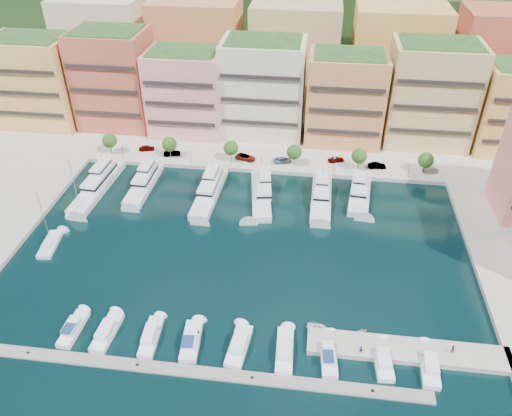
% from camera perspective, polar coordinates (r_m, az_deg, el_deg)
% --- Properties ---
extents(ground, '(400.00, 400.00, 0.00)m').
position_cam_1_polar(ground, '(101.04, -1.54, -4.78)').
color(ground, black).
rests_on(ground, ground).
extents(north_quay, '(220.00, 64.00, 2.00)m').
position_cam_1_polar(north_quay, '(153.44, 2.00, 10.11)').
color(north_quay, '#9E998E').
rests_on(north_quay, ground).
extents(hillside, '(240.00, 40.00, 58.00)m').
position_cam_1_polar(hillside, '(197.86, 3.44, 15.92)').
color(hillside, '#1B3315').
rests_on(hillside, ground).
extents(south_pontoon, '(72.00, 2.20, 0.35)m').
position_cam_1_polar(south_pontoon, '(81.25, -7.09, -18.14)').
color(south_pontoon, gray).
rests_on(south_pontoon, ground).
extents(finger_pier, '(32.00, 5.00, 2.00)m').
position_cam_1_polar(finger_pier, '(86.41, 16.92, -15.55)').
color(finger_pier, '#9E998E').
rests_on(finger_pier, ground).
extents(apartment_0, '(22.00, 16.50, 24.80)m').
position_cam_1_polar(apartment_0, '(157.60, -23.72, 13.15)').
color(apartment_0, '#E8B355').
rests_on(apartment_0, north_quay).
extents(apartment_1, '(20.00, 16.50, 26.80)m').
position_cam_1_polar(apartment_1, '(149.24, -15.90, 14.03)').
color(apartment_1, '#BC603E').
rests_on(apartment_1, north_quay).
extents(apartment_2, '(20.00, 15.50, 22.80)m').
position_cam_1_polar(apartment_2, '(141.52, -7.96, 13.01)').
color(apartment_2, '#F19D86').
rests_on(apartment_2, north_quay).
extents(apartment_3, '(22.00, 16.50, 25.80)m').
position_cam_1_polar(apartment_3, '(139.03, 0.85, 13.59)').
color(apartment_3, beige).
rests_on(apartment_3, north_quay).
extents(apartment_4, '(20.00, 15.50, 23.80)m').
position_cam_1_polar(apartment_4, '(136.97, 10.14, 12.26)').
color(apartment_4, '#DB7A52').
rests_on(apartment_4, north_quay).
extents(apartment_5, '(22.00, 16.50, 26.80)m').
position_cam_1_polar(apartment_5, '(141.16, 19.31, 12.20)').
color(apartment_5, '#D1B86E').
rests_on(apartment_5, north_quay).
extents(backblock_0, '(26.00, 18.00, 30.00)m').
position_cam_1_polar(backblock_0, '(172.08, -16.88, 17.21)').
color(backblock_0, beige).
rests_on(backblock_0, north_quay).
extents(backblock_1, '(26.00, 18.00, 30.00)m').
position_cam_1_polar(backblock_1, '(162.65, -6.66, 17.42)').
color(backblock_1, '#DB7A52').
rests_on(backblock_1, north_quay).
extents(backblock_2, '(26.00, 18.00, 30.00)m').
position_cam_1_polar(backblock_2, '(158.42, 4.45, 17.06)').
color(backblock_2, '#D1B86E').
rests_on(backblock_2, north_quay).
extents(backblock_3, '(26.00, 18.00, 30.00)m').
position_cam_1_polar(backblock_3, '(159.81, 15.69, 16.08)').
color(backblock_3, '#E8B355').
rests_on(backblock_3, north_quay).
extents(backblock_4, '(26.00, 18.00, 30.00)m').
position_cam_1_polar(backblock_4, '(166.68, 26.22, 14.62)').
color(backblock_4, '#BC603E').
rests_on(backblock_4, north_quay).
extents(tree_0, '(3.80, 3.80, 5.65)m').
position_cam_1_polar(tree_0, '(135.94, -16.40, 7.40)').
color(tree_0, '#473323').
rests_on(tree_0, north_quay).
extents(tree_1, '(3.80, 3.80, 5.65)m').
position_cam_1_polar(tree_1, '(130.58, -9.87, 7.19)').
color(tree_1, '#473323').
rests_on(tree_1, north_quay).
extents(tree_2, '(3.80, 3.80, 5.65)m').
position_cam_1_polar(tree_2, '(127.02, -2.88, 6.85)').
color(tree_2, '#473323').
rests_on(tree_2, north_quay).
extents(tree_3, '(3.80, 3.80, 5.65)m').
position_cam_1_polar(tree_3, '(125.42, 4.39, 6.40)').
color(tree_3, '#473323').
rests_on(tree_3, north_quay).
extents(tree_4, '(3.80, 3.80, 5.65)m').
position_cam_1_polar(tree_4, '(125.85, 11.71, 5.83)').
color(tree_4, '#473323').
rests_on(tree_4, north_quay).
extents(tree_5, '(3.80, 3.80, 5.65)m').
position_cam_1_polar(tree_5, '(128.29, 18.85, 5.19)').
color(tree_5, '#473323').
rests_on(tree_5, north_quay).
extents(lamppost_0, '(0.30, 0.30, 4.20)m').
position_cam_1_polar(lamppost_0, '(132.98, -15.09, 6.54)').
color(lamppost_0, black).
rests_on(lamppost_0, north_quay).
extents(lamppost_1, '(0.30, 0.30, 4.20)m').
position_cam_1_polar(lamppost_1, '(127.50, -7.50, 6.23)').
color(lamppost_1, black).
rests_on(lamppost_1, north_quay).
extents(lamppost_2, '(0.30, 0.30, 4.20)m').
position_cam_1_polar(lamppost_2, '(124.41, 0.61, 5.77)').
color(lamppost_2, black).
rests_on(lamppost_2, north_quay).
extents(lamppost_3, '(0.30, 0.30, 4.20)m').
position_cam_1_polar(lamppost_3, '(123.88, 8.93, 5.17)').
color(lamppost_3, black).
rests_on(lamppost_3, north_quay).
extents(lamppost_4, '(0.30, 0.30, 4.20)m').
position_cam_1_polar(lamppost_4, '(125.96, 17.14, 4.48)').
color(lamppost_4, black).
rests_on(lamppost_4, north_quay).
extents(yacht_0, '(5.71, 23.20, 7.30)m').
position_cam_1_polar(yacht_0, '(124.83, -17.53, 2.70)').
color(yacht_0, silver).
rests_on(yacht_0, ground).
extents(yacht_1, '(4.60, 18.30, 7.30)m').
position_cam_1_polar(yacht_1, '(122.69, -12.62, 2.90)').
color(yacht_1, silver).
rests_on(yacht_1, ground).
extents(yacht_2, '(5.23, 21.25, 7.30)m').
position_cam_1_polar(yacht_2, '(117.36, -5.29, 2.14)').
color(yacht_2, silver).
rests_on(yacht_2, ground).
extents(yacht_3, '(7.06, 20.22, 7.30)m').
position_cam_1_polar(yacht_3, '(116.05, 0.61, 1.89)').
color(yacht_3, silver).
rests_on(yacht_3, ground).
extents(yacht_4, '(4.64, 18.83, 7.30)m').
position_cam_1_polar(yacht_4, '(115.95, 7.48, 1.46)').
color(yacht_4, silver).
rests_on(yacht_4, ground).
extents(yacht_5, '(6.02, 15.58, 7.30)m').
position_cam_1_polar(yacht_5, '(117.84, 11.77, 1.63)').
color(yacht_5, silver).
rests_on(yacht_5, ground).
extents(cruiser_1, '(2.63, 7.91, 2.66)m').
position_cam_1_polar(cruiser_1, '(90.66, -20.17, -12.84)').
color(cruiser_1, white).
rests_on(cruiser_1, ground).
extents(cruiser_2, '(3.10, 8.47, 2.55)m').
position_cam_1_polar(cruiser_2, '(88.43, -16.68, -13.46)').
color(cruiser_2, white).
rests_on(cruiser_2, ground).
extents(cruiser_3, '(2.87, 8.40, 2.55)m').
position_cam_1_polar(cruiser_3, '(86.03, -11.93, -14.22)').
color(cruiser_3, white).
rests_on(cruiser_3, ground).
extents(cruiser_4, '(3.41, 8.34, 2.66)m').
position_cam_1_polar(cruiser_4, '(84.36, -7.43, -14.85)').
color(cruiser_4, white).
rests_on(cruiser_4, ground).
extents(cruiser_5, '(3.59, 8.59, 2.55)m').
position_cam_1_polar(cruiser_5, '(83.12, -1.97, -15.50)').
color(cruiser_5, white).
rests_on(cruiser_5, ground).
extents(cruiser_6, '(3.01, 9.12, 2.55)m').
position_cam_1_polar(cruiser_6, '(82.60, 3.29, -16.00)').
color(cruiser_6, white).
rests_on(cruiser_6, ground).
extents(cruiser_7, '(3.09, 8.62, 2.66)m').
position_cam_1_polar(cruiser_7, '(82.69, 8.27, -16.34)').
color(cruiser_7, white).
rests_on(cruiser_7, ground).
extents(cruiser_8, '(3.16, 7.61, 2.55)m').
position_cam_1_polar(cruiser_8, '(83.64, 14.30, -16.59)').
color(cruiser_8, white).
rests_on(cruiser_8, ground).
extents(cruiser_9, '(3.00, 8.28, 2.55)m').
position_cam_1_polar(cruiser_9, '(85.04, 19.20, -16.68)').
color(cruiser_9, white).
rests_on(cruiser_9, ground).
extents(sailboat_2, '(3.66, 7.82, 13.20)m').
position_cam_1_polar(sailboat_2, '(118.35, -19.50, -0.17)').
color(sailboat_2, silver).
rests_on(sailboat_2, ground).
extents(sailboat_1, '(3.90, 8.83, 13.20)m').
position_cam_1_polar(sailboat_1, '(110.00, -22.45, -3.90)').
color(sailboat_1, silver).
rests_on(sailboat_1, ground).
extents(tender_1, '(2.04, 1.89, 0.89)m').
position_cam_1_polar(tender_1, '(87.07, 12.03, -13.57)').
color(tender_1, beige).
rests_on(tender_1, ground).
extents(tender_0, '(4.35, 3.43, 0.82)m').
position_cam_1_polar(tender_0, '(86.37, 7.15, -13.44)').
color(tender_0, white).
rests_on(tender_0, ground).
extents(car_0, '(4.44, 2.80, 1.41)m').
position_cam_1_polar(car_0, '(136.51, -12.39, 6.72)').
color(car_0, gray).
rests_on(car_0, north_quay).
extents(car_1, '(4.65, 2.74, 1.45)m').
position_cam_1_polar(car_1, '(132.66, -9.57, 6.20)').
color(car_1, gray).
rests_on(car_1, north_quay).
extents(car_2, '(5.65, 3.98, 1.43)m').
position_cam_1_polar(car_2, '(129.02, -1.20, 5.83)').
color(car_2, gray).
rests_on(car_2, north_quay).
extents(car_3, '(5.12, 3.34, 1.38)m').
position_cam_1_polar(car_3, '(127.88, 3.07, 5.49)').
color(car_3, gray).
rests_on(car_3, north_quay).
extents(car_4, '(4.44, 3.08, 1.40)m').
position_cam_1_polar(car_4, '(129.69, 9.14, 5.52)').
color(car_4, gray).
rests_on(car_4, north_quay).
extents(car_5, '(4.52, 2.01, 1.44)m').
position_cam_1_polar(car_5, '(128.83, 13.66, 4.73)').
color(car_5, gray).
rests_on(car_5, north_quay).
extents(person_0, '(0.69, 0.65, 1.58)m').
position_cam_1_polar(person_0, '(82.75, 11.90, -15.51)').
color(person_0, '#252E4A').
rests_on(person_0, finger_pier).
extents(person_1, '(0.79, 0.62, 1.60)m').
position_cam_1_polar(person_1, '(86.78, 21.51, -14.73)').
color(person_1, '#46302A').
rests_on(person_1, finger_pier).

